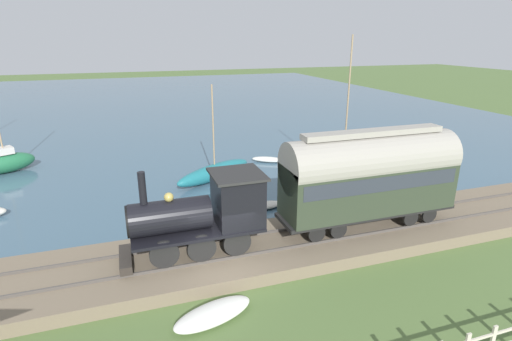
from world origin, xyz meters
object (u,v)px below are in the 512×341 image
sailboat_green (6,162)px  sailboat_teal (215,172)px  rowboat_mid_harbor (263,205)px  rowboat_off_pier (268,159)px  beached_dinghy (213,314)px  sailboat_black (343,173)px  steam_locomotive (206,210)px  passenger_coach (370,174)px

sailboat_green → sailboat_teal: size_ratio=1.25×
rowboat_mid_harbor → rowboat_off_pier: bearing=-24.7°
sailboat_teal → sailboat_green: bearing=34.7°
sailboat_green → beached_dinghy: 21.67m
sailboat_black → rowboat_off_pier: 6.16m
rowboat_mid_harbor → beached_dinghy: beached_dinghy is taller
sailboat_teal → rowboat_off_pier: sailboat_teal is taller
sailboat_black → beached_dinghy: sailboat_black is taller
sailboat_green → rowboat_off_pier: size_ratio=3.09×
sailboat_black → rowboat_off_pier: (5.29, 3.14, -0.33)m
steam_locomotive → rowboat_mid_harbor: 6.46m
sailboat_black → sailboat_teal: size_ratio=1.47×
beached_dinghy → sailboat_teal: bearing=-13.3°
passenger_coach → rowboat_mid_harbor: 6.37m
sailboat_teal → steam_locomotive: bearing=134.7°
rowboat_off_pier → rowboat_mid_harbor: (-7.78, 3.17, -0.04)m
steam_locomotive → sailboat_teal: sailboat_teal is taller
steam_locomotive → sailboat_black: (7.05, -10.31, -1.88)m
sailboat_teal → rowboat_mid_harbor: size_ratio=2.77×
steam_locomotive → sailboat_black: bearing=-55.6°
sailboat_black → passenger_coach: bearing=138.5°
sailboat_green → rowboat_mid_harbor: bearing=-156.6°
sailboat_green → sailboat_teal: 14.45m
sailboat_green → beached_dinghy: sailboat_green is taller
sailboat_black → rowboat_mid_harbor: size_ratio=4.06×
sailboat_teal → sailboat_black: bearing=-140.4°
sailboat_black → beached_dinghy: 15.06m
sailboat_green → steam_locomotive: bearing=-175.1°
steam_locomotive → rowboat_off_pier: bearing=-30.1°
passenger_coach → rowboat_mid_harbor: bearing=36.3°
passenger_coach → beached_dinghy: size_ratio=2.74×
sailboat_teal → rowboat_mid_harbor: (-5.26, -1.46, -0.39)m
passenger_coach → beached_dinghy: bearing=113.1°
sailboat_green → beached_dinghy: size_ratio=2.54×
steam_locomotive → rowboat_mid_harbor: bearing=-41.3°
sailboat_teal → rowboat_mid_harbor: 5.47m
rowboat_off_pier → beached_dinghy: bearing=-175.0°
passenger_coach → sailboat_teal: bearing=26.1°
sailboat_green → sailboat_teal: sailboat_green is taller
steam_locomotive → beached_dinghy: bearing=170.4°
passenger_coach → sailboat_black: sailboat_black is taller
steam_locomotive → sailboat_teal: size_ratio=0.93×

